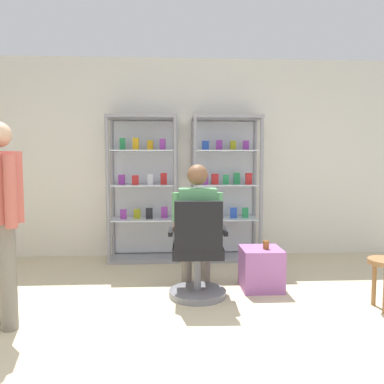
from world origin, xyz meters
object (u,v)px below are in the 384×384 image
Objects in this scene: display_cabinet_left at (143,187)px; display_cabinet_right at (225,187)px; seated_shopkeeper at (197,222)px; standing_customer at (1,211)px; storage_crate at (261,268)px; office_chair at (198,258)px; tea_glass at (266,245)px.

display_cabinet_left is 1.00× the size of display_cabinet_right.
standing_customer reaches higher than seated_shopkeeper.
storage_crate is at bearing -44.76° from display_cabinet_left.
office_chair is 0.74m from tea_glass.
standing_customer is (-0.97, -2.06, -0.03)m from display_cabinet_left.
office_chair is at bearing -160.63° from storage_crate.
display_cabinet_left is 1.97m from storage_crate.
tea_glass is at bearing -45.09° from storage_crate.
seated_shopkeeper reaches higher than storage_crate.
seated_shopkeeper is 1.75m from standing_customer.
standing_customer is at bearing -156.16° from seated_shopkeeper.
standing_customer is (-2.26, -0.78, 0.72)m from storage_crate.
office_chair is 0.36m from seated_shopkeeper.
display_cabinet_left is 1.10m from display_cabinet_right.
storage_crate is at bearing 6.25° from seated_shopkeeper.
seated_shopkeeper is 0.84m from storage_crate.
display_cabinet_left is 22.43× the size of tea_glass.
seated_shopkeeper reaches higher than office_chair.
display_cabinet_right reaches higher than seated_shopkeeper.
display_cabinet_right is 1.47× the size of seated_shopkeeper.
storage_crate is 2.50m from standing_customer.
display_cabinet_right reaches higher than office_chair.
seated_shopkeeper is (-0.47, -1.36, -0.25)m from display_cabinet_right.
display_cabinet_left reaches higher than storage_crate.
seated_shopkeeper is at bearing 23.84° from standing_customer.
display_cabinet_right is (1.10, -0.00, -0.00)m from display_cabinet_left.
display_cabinet_right is at bearing 100.06° from tea_glass.
display_cabinet_left is 4.45× the size of storage_crate.
display_cabinet_right is 1.98× the size of office_chair.
storage_crate is (0.20, -1.28, -0.75)m from display_cabinet_right.
seated_shopkeeper is 0.79× the size of standing_customer.
office_chair is (0.62, -1.52, -0.57)m from display_cabinet_left.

